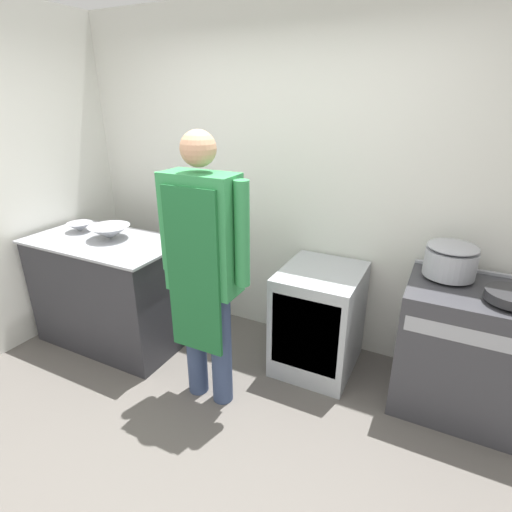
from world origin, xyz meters
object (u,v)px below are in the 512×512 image
Objects in this scene: saute_pan at (512,296)px; stove at (464,350)px; fridge_unit at (319,319)px; stock_pot at (451,259)px; person_cook at (203,260)px; mixing_bowl at (110,232)px.

stove is at bearing 146.01° from saute_pan.
saute_pan reaches higher than fridge_unit.
fridge_unit is at bearing 174.24° from saute_pan.
person_cook is at bearing -150.16° from stock_pot.
saute_pan is at bearing 18.36° from person_cook.
person_cook reaches higher than saute_pan.
person_cook is at bearing -129.12° from fridge_unit.
saute_pan is at bearing -5.76° from fridge_unit.
mixing_bowl is (-2.66, -0.39, 0.53)m from stove.
stove is 1.00m from fridge_unit.
fridge_unit is at bearing 179.52° from stove.
mixing_bowl is 2.84m from saute_pan.
person_cook is 1.14m from mixing_bowl.
stock_pot is at bearing 29.84° from person_cook.
stock_pot is 1.11× the size of saute_pan.
saute_pan is (0.16, -0.11, 0.49)m from stove.
stove is 2.74m from mixing_bowl.
fridge_unit is 1.28m from saute_pan.
fridge_unit is 1.80m from mixing_bowl.
saute_pan is (2.82, 0.28, -0.04)m from mixing_bowl.
mixing_bowl is at bearing -171.63° from stove.
stock_pot is 0.42m from saute_pan.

